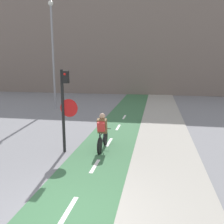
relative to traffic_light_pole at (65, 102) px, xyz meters
name	(u,v)px	position (x,y,z in m)	size (l,w,h in m)	color
ground_plane	(61,224)	(1.40, -4.15, -1.93)	(120.00, 120.00, 0.00)	gray
bike_lane	(61,223)	(1.40, -4.14, -1.92)	(2.24, 60.00, 0.02)	#3D7047
building_row_background	(141,42)	(1.40, 19.77, 3.59)	(60.00, 5.20, 11.02)	slate
traffic_light_pole	(65,102)	(0.00, 0.00, 0.00)	(0.67, 0.25, 3.11)	black
street_lamp_far	(53,45)	(-4.01, 8.49, 2.58)	(0.36, 0.36, 7.46)	gray
cyclist_near	(102,132)	(1.30, 0.47, -1.23)	(0.46, 1.67, 1.45)	black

